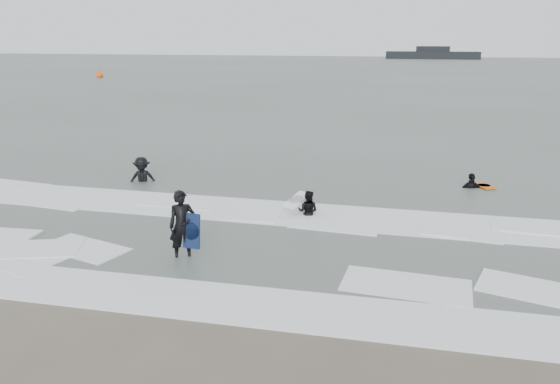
% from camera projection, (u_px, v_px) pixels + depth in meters
% --- Properties ---
extents(ground, '(320.00, 320.00, 0.00)m').
position_uv_depth(ground, '(231.00, 292.00, 13.01)').
color(ground, brown).
rests_on(ground, ground).
extents(sea, '(320.00, 320.00, 0.00)m').
position_uv_depth(sea, '(389.00, 74.00, 87.78)').
color(sea, '#47544C').
rests_on(sea, ground).
extents(surfer_centre, '(0.85, 0.76, 1.96)m').
position_uv_depth(surfer_centre, '(184.00, 259.00, 14.96)').
color(surfer_centre, black).
rests_on(surfer_centre, ground).
extents(surfer_wading, '(0.77, 0.63, 1.47)m').
position_uv_depth(surfer_wading, '(308.00, 217.00, 18.44)').
color(surfer_wading, black).
rests_on(surfer_wading, ground).
extents(surfer_breaker, '(1.43, 1.10, 1.95)m').
position_uv_depth(surfer_breaker, '(143.00, 183.00, 22.70)').
color(surfer_breaker, black).
rests_on(surfer_breaker, ground).
extents(surfer_right_near, '(1.13, 0.70, 1.79)m').
position_uv_depth(surfer_right_near, '(471.00, 189.00, 21.83)').
color(surfer_right_near, black).
rests_on(surfer_right_near, ground).
extents(surf_foam, '(30.03, 9.06, 0.09)m').
position_uv_depth(surf_foam, '(270.00, 237.00, 16.45)').
color(surf_foam, white).
rests_on(surf_foam, ground).
extents(bodyboards, '(9.27, 10.23, 1.25)m').
position_uv_depth(bodyboards, '(345.00, 202.00, 18.35)').
color(bodyboards, '#0D1B3F').
rests_on(bodyboards, ground).
extents(buoy, '(1.00, 1.00, 1.65)m').
position_uv_depth(buoy, '(100.00, 75.00, 79.81)').
color(buoy, '#F3500A').
rests_on(buoy, ground).
extents(vessel_horizon, '(24.42, 4.36, 3.31)m').
position_uv_depth(vessel_horizon, '(432.00, 54.00, 146.35)').
color(vessel_horizon, black).
rests_on(vessel_horizon, ground).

